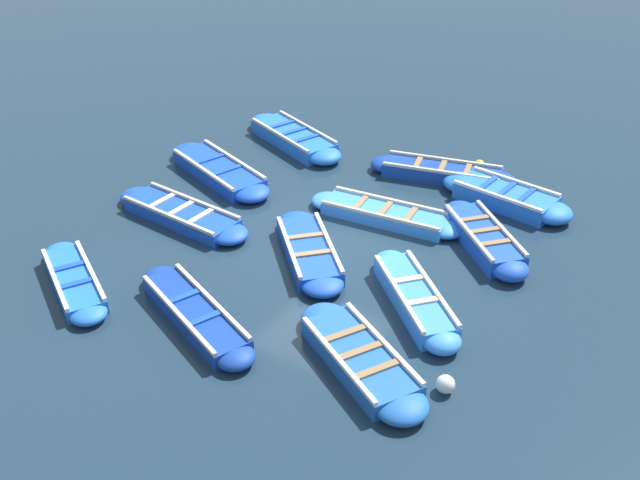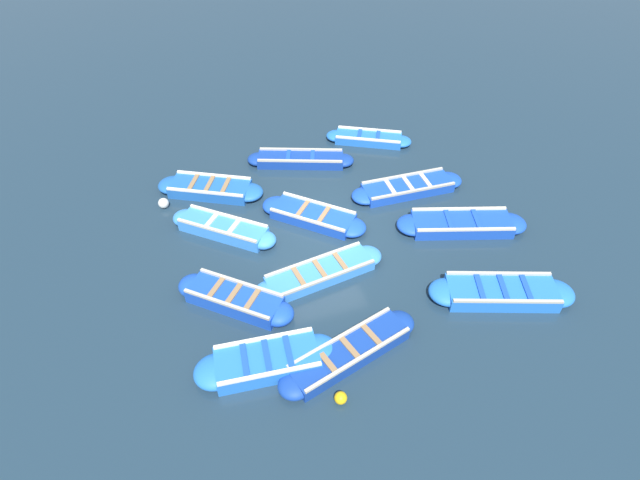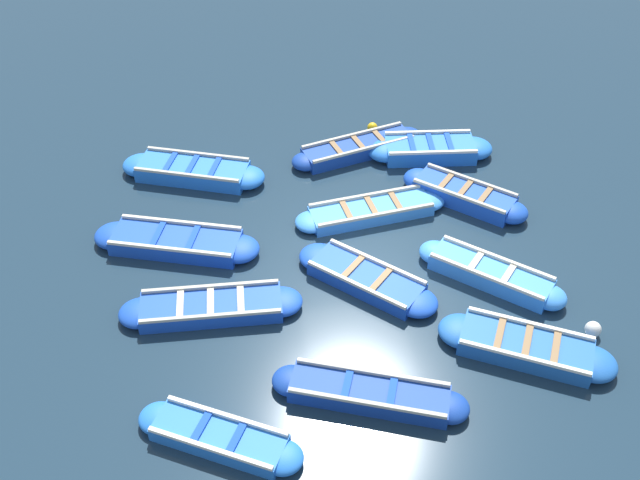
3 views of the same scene
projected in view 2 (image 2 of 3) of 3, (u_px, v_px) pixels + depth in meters
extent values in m
plane|color=#1C303F|center=(320.00, 231.00, 14.85)|extent=(120.00, 120.00, 0.00)
cube|color=#1947B7|center=(235.00, 299.00, 12.66)|extent=(2.24, 2.40, 0.40)
ellipsoid|color=#1947B7|center=(194.00, 286.00, 13.00)|extent=(1.12, 1.12, 0.40)
ellipsoid|color=#1947B7|center=(278.00, 314.00, 12.32)|extent=(1.12, 1.12, 0.40)
cube|color=#B2AD9E|center=(226.00, 304.00, 12.24)|extent=(1.63, 1.86, 0.07)
cube|color=#B2AD9E|center=(241.00, 283.00, 12.76)|extent=(1.63, 1.86, 0.07)
cube|color=olive|center=(216.00, 288.00, 12.66)|extent=(0.65, 0.59, 0.04)
cube|color=olive|center=(234.00, 294.00, 12.51)|extent=(0.65, 0.59, 0.04)
cube|color=olive|center=(252.00, 300.00, 12.37)|extent=(0.65, 0.59, 0.04)
cube|color=#1947B7|center=(407.00, 188.00, 16.15)|extent=(1.03, 2.94, 0.31)
ellipsoid|color=#1947B7|center=(365.00, 196.00, 15.84)|extent=(0.89, 0.92, 0.31)
ellipsoid|color=#1947B7|center=(448.00, 180.00, 16.46)|extent=(0.89, 0.92, 0.31)
cube|color=#B2AD9E|center=(414.00, 191.00, 15.72)|extent=(0.17, 2.86, 0.07)
cube|color=#B2AD9E|center=(403.00, 176.00, 16.32)|extent=(0.17, 2.86, 0.07)
cube|color=beige|center=(390.00, 187.00, 15.90)|extent=(0.83, 0.17, 0.04)
cube|color=beige|center=(408.00, 184.00, 16.03)|extent=(0.83, 0.17, 0.04)
cube|color=beige|center=(426.00, 180.00, 16.16)|extent=(0.83, 0.17, 0.04)
cube|color=#1E59AD|center=(210.00, 189.00, 16.09)|extent=(2.06, 2.71, 0.34)
ellipsoid|color=#1E59AD|center=(173.00, 185.00, 16.23)|extent=(1.26, 1.27, 0.34)
ellipsoid|color=#1E59AD|center=(248.00, 192.00, 15.95)|extent=(1.26, 1.27, 0.34)
cube|color=silver|center=(205.00, 192.00, 15.61)|extent=(1.22, 2.24, 0.07)
cube|color=silver|center=(214.00, 175.00, 16.28)|extent=(1.22, 2.24, 0.07)
cube|color=olive|center=(193.00, 182.00, 16.02)|extent=(0.85, 0.53, 0.04)
cube|color=olive|center=(209.00, 184.00, 15.96)|extent=(0.85, 0.53, 0.04)
cube|color=olive|center=(226.00, 185.00, 15.90)|extent=(0.85, 0.53, 0.04)
cube|color=navy|center=(350.00, 353.00, 11.53)|extent=(1.59, 3.10, 0.34)
ellipsoid|color=navy|center=(295.00, 385.00, 10.91)|extent=(0.92, 0.94, 0.34)
ellipsoid|color=navy|center=(399.00, 323.00, 12.14)|extent=(0.92, 0.94, 0.34)
cube|color=#B2AD9E|center=(360.00, 359.00, 11.17)|extent=(0.87, 2.84, 0.07)
cube|color=#B2AD9E|center=(341.00, 336.00, 11.60)|extent=(0.87, 2.84, 0.07)
cube|color=olive|center=(327.00, 361.00, 11.13)|extent=(0.72, 0.33, 0.04)
cube|color=olive|center=(350.00, 348.00, 11.40)|extent=(0.72, 0.33, 0.04)
cube|color=olive|center=(372.00, 335.00, 11.66)|extent=(0.72, 0.33, 0.04)
cube|color=navy|center=(301.00, 160.00, 17.32)|extent=(1.75, 3.04, 0.32)
ellipsoid|color=navy|center=(258.00, 159.00, 17.34)|extent=(0.94, 0.96, 0.32)
ellipsoid|color=navy|center=(343.00, 160.00, 17.29)|extent=(0.94, 0.96, 0.32)
cube|color=#B2AD9E|center=(300.00, 161.00, 16.92)|extent=(1.07, 2.74, 0.07)
cube|color=#B2AD9E|center=(301.00, 149.00, 17.44)|extent=(1.07, 2.74, 0.07)
cube|color=#1947B7|center=(288.00, 155.00, 17.20)|extent=(0.70, 0.37, 0.04)
cube|color=#1947B7|center=(313.00, 156.00, 17.19)|extent=(0.70, 0.37, 0.04)
cube|color=blue|center=(368.00, 139.00, 18.35)|extent=(1.81, 2.48, 0.29)
ellipsoid|color=blue|center=(336.00, 136.00, 18.49)|extent=(0.99, 1.00, 0.29)
ellipsoid|color=blue|center=(401.00, 141.00, 18.21)|extent=(0.99, 1.00, 0.29)
cube|color=silver|center=(368.00, 139.00, 17.98)|extent=(1.17, 2.11, 0.07)
cube|color=silver|center=(370.00, 129.00, 18.49)|extent=(1.17, 2.11, 0.07)
cube|color=#1947B7|center=(360.00, 134.00, 18.28)|extent=(0.68, 0.45, 0.04)
cube|color=#1947B7|center=(378.00, 136.00, 18.20)|extent=(0.68, 0.45, 0.04)
cube|color=#3884E0|center=(223.00, 229.00, 14.65)|extent=(2.29, 2.51, 0.37)
ellipsoid|color=#3884E0|center=(185.00, 218.00, 15.00)|extent=(1.02, 1.02, 0.37)
ellipsoid|color=#3884E0|center=(264.00, 240.00, 14.29)|extent=(1.02, 1.02, 0.37)
cube|color=beige|center=(216.00, 230.00, 14.26)|extent=(1.73, 2.02, 0.07)
cube|color=beige|center=(228.00, 216.00, 14.73)|extent=(1.73, 2.02, 0.07)
cube|color=beige|center=(211.00, 220.00, 14.61)|extent=(0.61, 0.55, 0.04)
cube|color=beige|center=(234.00, 227.00, 14.40)|extent=(0.61, 0.55, 0.04)
cube|color=#3884E0|center=(320.00, 273.00, 13.40)|extent=(1.26, 3.02, 0.29)
ellipsoid|color=#3884E0|center=(270.00, 292.00, 12.92)|extent=(0.90, 0.92, 0.29)
ellipsoid|color=#3884E0|center=(367.00, 256.00, 13.88)|extent=(0.90, 0.92, 0.29)
cube|color=#B2AD9E|center=(327.00, 278.00, 13.02)|extent=(0.48, 2.85, 0.07)
cube|color=#B2AD9E|center=(314.00, 259.00, 13.53)|extent=(0.48, 2.85, 0.07)
cube|color=olive|center=(299.00, 277.00, 13.08)|extent=(0.77, 0.25, 0.04)
cube|color=olive|center=(320.00, 269.00, 13.28)|extent=(0.77, 0.25, 0.04)
cube|color=olive|center=(341.00, 262.00, 13.49)|extent=(0.77, 0.25, 0.04)
cube|color=#1947B7|center=(461.00, 224.00, 14.81)|extent=(1.83, 3.07, 0.34)
ellipsoid|color=#1947B7|center=(413.00, 225.00, 14.79)|extent=(1.18, 1.20, 0.34)
ellipsoid|color=#1947B7|center=(510.00, 223.00, 14.84)|extent=(1.18, 1.20, 0.34)
cube|color=beige|center=(467.00, 230.00, 14.33)|extent=(0.92, 2.74, 0.07)
cube|color=beige|center=(459.00, 209.00, 15.02)|extent=(0.92, 2.74, 0.07)
cube|color=#1947B7|center=(449.00, 220.00, 14.68)|extent=(0.90, 0.40, 0.04)
cube|color=#1947B7|center=(477.00, 219.00, 14.69)|extent=(0.90, 0.40, 0.04)
cube|color=#1947B7|center=(313.00, 216.00, 15.11)|extent=(2.38, 2.46, 0.31)
ellipsoid|color=#1947B7|center=(277.00, 206.00, 15.48)|extent=(1.25, 1.25, 0.31)
ellipsoid|color=#1947B7|center=(351.00, 227.00, 14.74)|extent=(1.25, 1.25, 0.31)
cube|color=beige|center=(307.00, 220.00, 14.69)|extent=(1.71, 1.84, 0.07)
cube|color=beige|center=(319.00, 203.00, 15.27)|extent=(1.71, 1.84, 0.07)
cube|color=olive|center=(302.00, 209.00, 15.10)|extent=(0.71, 0.67, 0.04)
cube|color=olive|center=(324.00, 215.00, 14.89)|extent=(0.71, 0.67, 0.04)
cube|color=blue|center=(267.00, 361.00, 11.32)|extent=(1.25, 2.43, 0.40)
ellipsoid|color=blue|center=(216.00, 372.00, 11.12)|extent=(1.04, 1.07, 0.40)
ellipsoid|color=blue|center=(318.00, 351.00, 11.52)|extent=(1.04, 1.07, 0.40)
cube|color=silver|center=(270.00, 374.00, 10.82)|extent=(0.29, 2.29, 0.07)
cube|color=silver|center=(263.00, 338.00, 11.50)|extent=(0.29, 2.29, 0.07)
cube|color=#1947B7|center=(245.00, 360.00, 11.09)|extent=(0.92, 0.22, 0.04)
cube|color=#1947B7|center=(267.00, 356.00, 11.17)|extent=(0.92, 0.22, 0.04)
cube|color=#1947B7|center=(289.00, 352.00, 11.25)|extent=(0.92, 0.22, 0.04)
cube|color=blue|center=(501.00, 293.00, 12.84)|extent=(1.88, 2.96, 0.37)
ellipsoid|color=blue|center=(447.00, 292.00, 12.85)|extent=(1.21, 1.22, 0.37)
ellipsoid|color=blue|center=(555.00, 293.00, 12.83)|extent=(1.21, 1.22, 0.37)
cube|color=#B2AD9E|center=(508.00, 301.00, 12.34)|extent=(0.98, 2.60, 0.07)
cube|color=#B2AD9E|center=(499.00, 273.00, 13.03)|extent=(0.98, 2.60, 0.07)
cube|color=#1947B7|center=(480.00, 287.00, 12.70)|extent=(0.89, 0.43, 0.04)
cube|color=#1947B7|center=(503.00, 287.00, 12.70)|extent=(0.89, 0.43, 0.04)
cube|color=#1947B7|center=(526.00, 288.00, 12.69)|extent=(0.89, 0.43, 0.04)
sphere|color=silver|center=(164.00, 203.00, 15.56)|extent=(0.33, 0.33, 0.33)
sphere|color=#EAB214|center=(341.00, 398.00, 10.72)|extent=(0.28, 0.28, 0.28)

